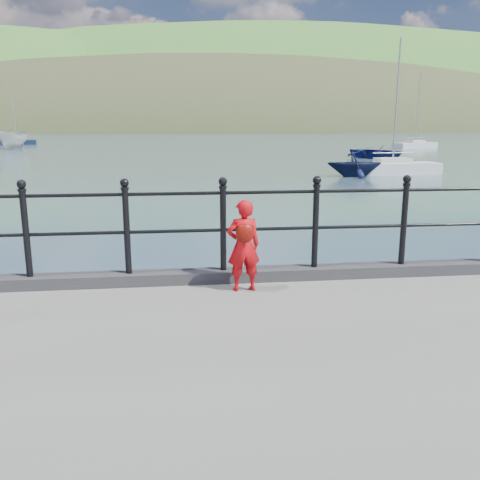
{
  "coord_description": "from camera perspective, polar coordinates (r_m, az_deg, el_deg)",
  "views": [
    {
      "loc": [
        0.05,
        -6.43,
        2.99
      ],
      "look_at": [
        0.81,
        -0.2,
        1.55
      ],
      "focal_mm": 38.0,
      "sensor_mm": 36.0,
      "label": 1
    }
  ],
  "objects": [
    {
      "name": "sailboat_near",
      "position": [
        32.21,
        16.72,
        7.66
      ],
      "size": [
        5.86,
        2.05,
        7.97
      ],
      "rotation": [
        0.0,
        0.0,
        0.08
      ],
      "color": "silver",
      "rests_on": "ground"
    },
    {
      "name": "launch_white",
      "position": [
        66.98,
        -24.13,
        10.2
      ],
      "size": [
        3.27,
        6.07,
        2.22
      ],
      "primitive_type": "imported",
      "rotation": [
        0.0,
        0.0,
        -0.2
      ],
      "color": "beige",
      "rests_on": "ground"
    },
    {
      "name": "sailboat_left",
      "position": [
        81.57,
        -23.77,
        9.98
      ],
      "size": [
        5.08,
        4.17,
        7.37
      ],
      "rotation": [
        0.0,
        0.0,
        0.6
      ],
      "color": "black",
      "rests_on": "ground"
    },
    {
      "name": "launch_blue",
      "position": [
        47.19,
        15.17,
        9.51
      ],
      "size": [
        5.89,
        6.51,
        1.11
      ],
      "primitive_type": "imported",
      "rotation": [
        0.0,
        0.0,
        0.49
      ],
      "color": "#121951",
      "rests_on": "ground"
    },
    {
      "name": "railing",
      "position": [
        6.39,
        -7.28,
        2.3
      ],
      "size": [
        18.11,
        0.11,
        1.2
      ],
      "color": "black",
      "rests_on": "kerb"
    },
    {
      "name": "kerb",
      "position": [
        6.57,
        -7.1,
        -4.14
      ],
      "size": [
        60.0,
        0.3,
        0.15
      ],
      "primitive_type": "cube",
      "color": "#28282B",
      "rests_on": "quay"
    },
    {
      "name": "child",
      "position": [
        6.09,
        0.4,
        -0.58
      ],
      "size": [
        0.44,
        0.34,
        1.12
      ],
      "rotation": [
        0.0,
        0.0,
        3.25
      ],
      "color": "red",
      "rests_on": "quay"
    },
    {
      "name": "ground",
      "position": [
        7.09,
        -6.85,
        -12.12
      ],
      "size": [
        600.0,
        600.0,
        0.0
      ],
      "primitive_type": "plane",
      "color": "#2D4251",
      "rests_on": "ground"
    },
    {
      "name": "far_shore",
      "position": [
        250.12,
        1.95,
        7.04
      ],
      "size": [
        830.0,
        200.0,
        156.0
      ],
      "color": "#333A21",
      "rests_on": "ground"
    },
    {
      "name": "launch_navy",
      "position": [
        30.19,
        12.72,
        8.45
      ],
      "size": [
        3.34,
        2.98,
        1.6
      ],
      "primitive_type": "imported",
      "rotation": [
        0.0,
        0.0,
        1.45
      ],
      "color": "black",
      "rests_on": "ground"
    },
    {
      "name": "sailboat_far",
      "position": [
        68.41,
        19.07,
        10.0
      ],
      "size": [
        6.69,
        4.43,
        9.34
      ],
      "rotation": [
        0.0,
        0.0,
        0.44
      ],
      "color": "silver",
      "rests_on": "ground"
    }
  ]
}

